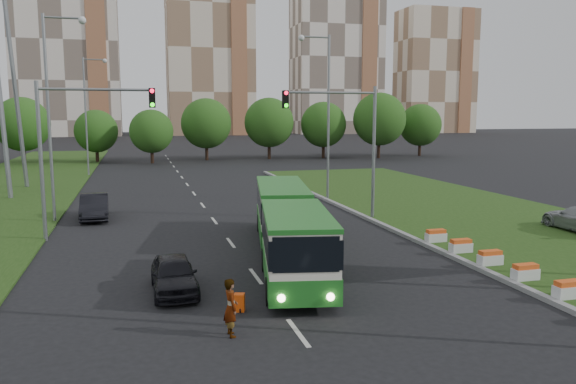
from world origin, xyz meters
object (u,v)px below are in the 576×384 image
object	(u,v)px
traffic_mast_median	(349,131)
shopping_trolley	(239,303)
car_left_far	(94,207)
traffic_mast_left	(74,135)
pedestrian	(231,307)
car_left_near	(174,274)
articulated_bus	(284,224)

from	to	relation	value
traffic_mast_median	shopping_trolley	bearing A→B (deg)	-123.53
traffic_mast_median	car_left_far	bearing A→B (deg)	162.87
traffic_mast_median	traffic_mast_left	bearing A→B (deg)	-176.23
traffic_mast_median	shopping_trolley	size ratio (longest dim) A/B	13.63
traffic_mast_median	traffic_mast_left	size ratio (longest dim) A/B	1.00
pedestrian	car_left_far	bearing A→B (deg)	7.94
car_left_near	car_left_far	size ratio (longest dim) A/B	0.84
traffic_mast_median	car_left_near	bearing A→B (deg)	-134.65
car_left_near	car_left_far	distance (m)	16.16
traffic_mast_median	pedestrian	world-z (taller)	traffic_mast_median
car_left_near	pedestrian	xyz separation A→B (m)	(1.32, -4.53, 0.19)
car_left_near	traffic_mast_median	bearing A→B (deg)	44.76
articulated_bus	pedestrian	distance (m)	9.03
car_left_near	pedestrian	bearing A→B (deg)	-74.36
articulated_bus	pedestrian	world-z (taller)	articulated_bus
articulated_bus	shopping_trolley	xyz separation A→B (m)	(-3.18, -6.22, -1.23)
traffic_mast_left	pedestrian	world-z (taller)	traffic_mast_left
car_left_near	traffic_mast_left	bearing A→B (deg)	111.47
car_left_near	car_left_far	xyz separation A→B (m)	(-3.72, 15.72, 0.10)
traffic_mast_median	car_left_near	size ratio (longest dim) A/B	2.06
traffic_mast_median	pedestrian	size ratio (longest dim) A/B	4.67
articulated_bus	car_left_far	world-z (taller)	articulated_bus
traffic_mast_median	articulated_bus	xyz separation A→B (m)	(-5.94, -7.53, -3.83)
traffic_mast_left	articulated_bus	xyz separation A→B (m)	(9.22, -6.53, -3.83)
articulated_bus	car_left_far	size ratio (longest dim) A/B	3.26
articulated_bus	car_left_far	bearing A→B (deg)	136.89
articulated_bus	car_left_near	size ratio (longest dim) A/B	3.88
traffic_mast_left	car_left_far	bearing A→B (deg)	85.89
traffic_mast_left	car_left_near	world-z (taller)	traffic_mast_left
traffic_mast_median	traffic_mast_left	xyz separation A→B (m)	(-15.16, -1.00, 0.00)
traffic_mast_median	traffic_mast_left	distance (m)	15.19
traffic_mast_median	shopping_trolley	world-z (taller)	traffic_mast_median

